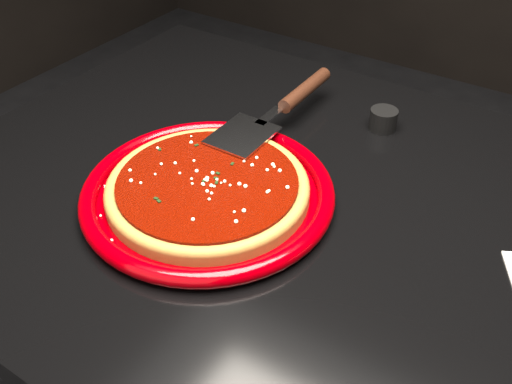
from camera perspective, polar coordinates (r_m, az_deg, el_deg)
table at (r=1.06m, az=6.12°, el=-17.86°), size 1.20×0.80×0.75m
plate at (r=0.79m, az=-4.82°, el=-0.04°), size 0.43×0.43×0.03m
pizza_crust at (r=0.79m, az=-4.83°, el=0.19°), size 0.34×0.34×0.01m
pizza_crust_rim at (r=0.79m, az=-4.86°, el=0.59°), size 0.34×0.34×0.02m
pizza_sauce at (r=0.78m, az=-4.88°, el=0.88°), size 0.30×0.30×0.01m
parmesan_dusting at (r=0.78m, az=-4.91°, el=1.29°), size 0.24×0.24×0.01m
basil_flecks at (r=0.78m, az=-4.90°, el=1.23°), size 0.22×0.22×0.00m
pizza_server at (r=0.92m, az=2.20°, el=8.34°), size 0.10×0.34×0.03m
ramekin at (r=0.97m, az=12.60°, el=7.10°), size 0.06×0.06×0.03m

